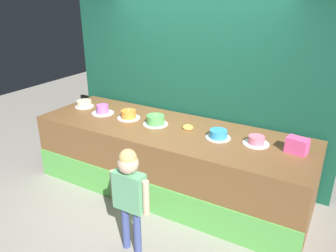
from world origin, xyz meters
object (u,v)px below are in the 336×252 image
cake_far_left (84,104)px  cake_right (218,134)px  cake_left (103,110)px  donut (188,127)px  child_figure (129,188)px  cake_center_right (155,120)px  pink_box (297,145)px  cake_far_right (256,141)px  cake_center_left (129,115)px

cake_far_left → cake_right: size_ratio=0.94×
cake_left → donut: bearing=4.1°
child_figure → cake_left: child_figure is taller
cake_center_right → child_figure: bearing=-69.3°
pink_box → cake_left: size_ratio=0.70×
cake_far_left → cake_far_right: 2.64m
child_figure → cake_far_right: 1.56m
pink_box → cake_far_right: bearing=-179.9°
cake_far_left → cake_center_right: bearing=-3.0°
cake_center_left → pink_box: bearing=1.6°
donut → cake_left: bearing=-175.9°
cake_far_right → cake_center_left: bearing=-178.0°
child_figure → cake_far_right: bearing=56.4°
child_figure → cake_left: bearing=138.1°
cake_right → cake_center_right: bearing=-179.7°
child_figure → cake_center_left: child_figure is taller
cake_left → cake_far_right: size_ratio=1.06×
cake_far_left → cake_center_left: 0.88m
pink_box → cake_right: (-0.88, -0.06, -0.04)m
cake_center_left → cake_right: cake_center_left is taller
child_figure → donut: size_ratio=8.41×
cake_far_left → cake_left: bearing=-11.8°
donut → cake_far_right: size_ratio=0.46×
cake_center_left → cake_center_right: size_ratio=0.96×
donut → cake_far_left: cake_far_left is taller
cake_left → cake_center_right: size_ratio=0.97×
cake_center_left → cake_center_right: (0.44, -0.01, 0.01)m
child_figure → cake_far_left: bearing=144.0°
cake_left → cake_center_left: 0.44m
pink_box → cake_center_right: bearing=-177.9°
cake_center_left → cake_right: (1.32, -0.00, -0.01)m
child_figure → cake_center_right: bearing=110.7°
cake_left → cake_far_right: 2.20m
cake_left → cake_right: (1.76, 0.03, -0.01)m
cake_center_right → cake_far_right: cake_center_right is taller
cake_left → cake_right: bearing=0.8°
cake_center_right → cake_far_right: (1.32, 0.07, -0.02)m
donut → cake_center_right: size_ratio=0.42×
child_figure → cake_right: size_ratio=3.89×
pink_box → cake_center_left: bearing=-178.4°
cake_left → cake_center_left: (0.44, 0.03, -0.00)m
pink_box → cake_right: bearing=-176.0°
child_figure → donut: bearing=91.0°
cake_center_left → cake_far_right: (1.76, 0.06, -0.01)m
cake_center_right → cake_right: 0.88m
cake_far_left → cake_center_left: cake_center_left is taller
donut → cake_left: size_ratio=0.43×
donut → cake_far_right: bearing=-0.5°
cake_center_right → cake_right: bearing=0.3°
pink_box → cake_left: bearing=-178.1°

